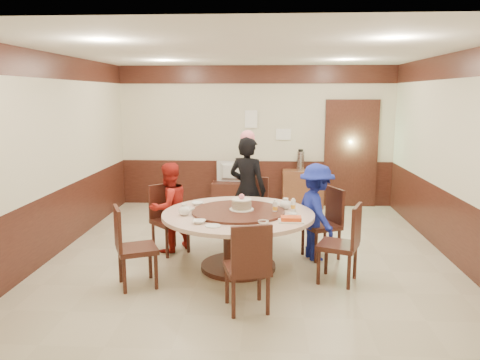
# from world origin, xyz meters

# --- Properties ---
(room) EXTENTS (6.00, 6.04, 2.84)m
(room) POSITION_xyz_m (0.01, 0.01, 1.08)
(room) COLOR #BFB699
(room) RESTS_ON ground
(banquet_table) EXTENTS (1.94, 1.94, 0.78)m
(banquet_table) POSITION_xyz_m (-0.14, -0.66, 0.53)
(banquet_table) COLOR #3B1912
(banquet_table) RESTS_ON ground
(chair_0) EXTENTS (0.59, 0.58, 0.97)m
(chair_0) POSITION_xyz_m (1.00, -0.15, 0.30)
(chair_0) COLOR #3B1912
(chair_0) RESTS_ON ground
(chair_1) EXTENTS (0.49, 0.50, 0.97)m
(chair_1) POSITION_xyz_m (0.02, 0.54, 0.30)
(chair_1) COLOR #3B1912
(chair_1) RESTS_ON ground
(chair_2) EXTENTS (0.62, 0.62, 0.97)m
(chair_2) POSITION_xyz_m (-1.16, -0.06, 0.30)
(chair_2) COLOR #3B1912
(chair_2) RESTS_ON ground
(chair_3) EXTENTS (0.59, 0.58, 0.97)m
(chair_3) POSITION_xyz_m (-1.31, -1.29, 0.30)
(chair_3) COLOR #3B1912
(chair_3) RESTS_ON ground
(chair_4) EXTENTS (0.54, 0.55, 0.97)m
(chair_4) POSITION_xyz_m (0.03, -1.84, 0.30)
(chair_4) COLOR #3B1912
(chair_4) RESTS_ON ground
(chair_5) EXTENTS (0.58, 0.57, 0.97)m
(chair_5) POSITION_xyz_m (1.10, -1.03, 0.30)
(chair_5) COLOR #3B1912
(chair_5) RESTS_ON ground
(person_standing) EXTENTS (0.70, 0.59, 1.63)m
(person_standing) POSITION_xyz_m (-0.07, 0.50, 0.81)
(person_standing) COLOR black
(person_standing) RESTS_ON ground
(person_red) EXTENTS (0.78, 0.79, 1.29)m
(person_red) POSITION_xyz_m (-1.17, -0.00, 0.64)
(person_red) COLOR #AC1E17
(person_red) RESTS_ON ground
(person_blue) EXTENTS (0.73, 0.97, 1.32)m
(person_blue) POSITION_xyz_m (0.90, -0.22, 0.66)
(person_blue) COLOR navy
(person_blue) RESTS_ON ground
(birthday_cake) EXTENTS (0.31, 0.31, 0.21)m
(birthday_cake) POSITION_xyz_m (-0.10, -0.62, 0.85)
(birthday_cake) COLOR white
(birthday_cake) RESTS_ON banquet_table
(teapot_left) EXTENTS (0.17, 0.15, 0.13)m
(teapot_left) POSITION_xyz_m (-0.80, -0.83, 0.81)
(teapot_left) COLOR white
(teapot_left) RESTS_ON banquet_table
(teapot_right) EXTENTS (0.17, 0.15, 0.13)m
(teapot_right) POSITION_xyz_m (0.47, -0.43, 0.81)
(teapot_right) COLOR white
(teapot_right) RESTS_ON banquet_table
(bowl_0) EXTENTS (0.17, 0.17, 0.04)m
(bowl_0) POSITION_xyz_m (-0.72, -0.27, 0.77)
(bowl_0) COLOR white
(bowl_0) RESTS_ON banquet_table
(bowl_1) EXTENTS (0.13, 0.13, 0.04)m
(bowl_1) POSITION_xyz_m (0.19, -1.18, 0.77)
(bowl_1) COLOR white
(bowl_1) RESTS_ON banquet_table
(bowl_2) EXTENTS (0.16, 0.16, 0.04)m
(bowl_2) POSITION_xyz_m (-0.57, -1.19, 0.77)
(bowl_2) COLOR white
(bowl_2) RESTS_ON banquet_table
(bowl_3) EXTENTS (0.12, 0.12, 0.04)m
(bowl_3) POSITION_xyz_m (0.55, -0.78, 0.77)
(bowl_3) COLOR white
(bowl_3) RESTS_ON banquet_table
(bowl_4) EXTENTS (0.14, 0.14, 0.03)m
(bowl_4) POSITION_xyz_m (-0.84, -0.55, 0.77)
(bowl_4) COLOR white
(bowl_4) RESTS_ON banquet_table
(saucer_near) EXTENTS (0.18, 0.18, 0.01)m
(saucer_near) POSITION_xyz_m (-0.39, -1.31, 0.76)
(saucer_near) COLOR white
(saucer_near) RESTS_ON banquet_table
(saucer_far) EXTENTS (0.18, 0.18, 0.01)m
(saucer_far) POSITION_xyz_m (0.31, -0.16, 0.76)
(saucer_far) COLOR white
(saucer_far) RESTS_ON banquet_table
(shrimp_platter) EXTENTS (0.30, 0.20, 0.06)m
(shrimp_platter) POSITION_xyz_m (0.52, -1.06, 0.78)
(shrimp_platter) COLOR white
(shrimp_platter) RESTS_ON banquet_table
(bottle_0) EXTENTS (0.06, 0.06, 0.16)m
(bottle_0) POSITION_xyz_m (0.33, -0.68, 0.83)
(bottle_0) COLOR white
(bottle_0) RESTS_ON banquet_table
(bottle_1) EXTENTS (0.06, 0.06, 0.16)m
(bottle_1) POSITION_xyz_m (0.56, -0.58, 0.83)
(bottle_1) COLOR white
(bottle_1) RESTS_ON banquet_table
(tv_stand) EXTENTS (0.85, 0.45, 0.50)m
(tv_stand) POSITION_xyz_m (-0.44, 2.75, 0.25)
(tv_stand) COLOR #3B1912
(tv_stand) RESTS_ON ground
(television) EXTENTS (0.73, 0.21, 0.42)m
(television) POSITION_xyz_m (-0.44, 2.75, 0.71)
(television) COLOR gray
(television) RESTS_ON tv_stand
(side_cabinet) EXTENTS (0.80, 0.40, 0.75)m
(side_cabinet) POSITION_xyz_m (0.95, 2.78, 0.38)
(side_cabinet) COLOR brown
(side_cabinet) RESTS_ON ground
(thermos) EXTENTS (0.15, 0.15, 0.38)m
(thermos) POSITION_xyz_m (0.89, 2.78, 0.94)
(thermos) COLOR silver
(thermos) RESTS_ON side_cabinet
(notice_left) EXTENTS (0.25, 0.00, 0.35)m
(notice_left) POSITION_xyz_m (-0.10, 2.96, 1.75)
(notice_left) COLOR white
(notice_left) RESTS_ON room
(notice_right) EXTENTS (0.30, 0.00, 0.22)m
(notice_right) POSITION_xyz_m (0.55, 2.96, 1.45)
(notice_right) COLOR white
(notice_right) RESTS_ON room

